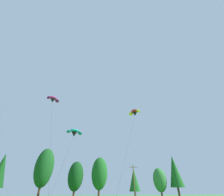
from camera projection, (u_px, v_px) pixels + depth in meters
treeline_tree_b at (0, 170)px, 44.02m from camera, size 4.35×4.35×12.49m
treeline_tree_c at (44, 167)px, 48.71m from camera, size 5.86×5.86×15.04m
treeline_tree_d at (76, 176)px, 46.54m from camera, size 4.69×4.69×10.72m
treeline_tree_e at (100, 173)px, 48.32m from camera, size 5.12×5.12×12.28m
treeline_tree_f at (134, 180)px, 48.86m from camera, size 3.58×3.58×8.99m
treeline_tree_g at (160, 180)px, 50.75m from camera, size 4.36×4.36×9.49m
treeline_tree_h at (175, 171)px, 51.64m from camera, size 4.57×4.57×13.52m
utility_pole at (134, 181)px, 41.81m from camera, size 2.20×0.26×9.06m
parafoil_kite_high_teal at (74, 132)px, 35.23m from camera, size 4.00×17.73×13.57m
parafoil_kite_mid_red_yellow at (135, 113)px, 37.00m from camera, size 8.66×12.53×18.71m
parafoil_kite_far_magenta at (53, 99)px, 34.14m from camera, size 6.78×13.62×19.48m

